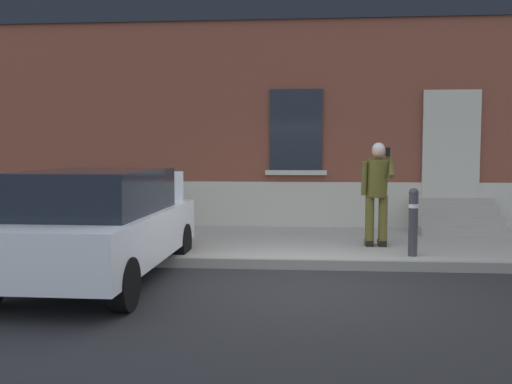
{
  "coord_description": "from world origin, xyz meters",
  "views": [
    {
      "loc": [
        0.08,
        -7.21,
        1.75
      ],
      "look_at": [
        -0.61,
        1.6,
        1.1
      ],
      "focal_mm": 38.93,
      "sensor_mm": 36.0,
      "label": 1
    }
  ],
  "objects_px": {
    "hatchback_car_white": "(100,223)",
    "bollard_near_person": "(413,219)",
    "person_on_phone": "(377,187)",
    "planter_terracotta": "(151,207)",
    "planter_cream": "(53,207)"
  },
  "relations": [
    {
      "from": "planter_terracotta",
      "to": "person_on_phone",
      "type": "bearing_deg",
      "value": -21.85
    },
    {
      "from": "planter_cream",
      "to": "person_on_phone",
      "type": "bearing_deg",
      "value": -14.99
    },
    {
      "from": "person_on_phone",
      "to": "planter_terracotta",
      "type": "relative_size",
      "value": 2.03
    },
    {
      "from": "bollard_near_person",
      "to": "person_on_phone",
      "type": "bearing_deg",
      "value": 119.87
    },
    {
      "from": "planter_terracotta",
      "to": "hatchback_car_white",
      "type": "bearing_deg",
      "value": -84.68
    },
    {
      "from": "planter_cream",
      "to": "hatchback_car_white",
      "type": "bearing_deg",
      "value": -57.9
    },
    {
      "from": "hatchback_car_white",
      "to": "bollard_near_person",
      "type": "relative_size",
      "value": 3.91
    },
    {
      "from": "planter_cream",
      "to": "planter_terracotta",
      "type": "xyz_separation_m",
      "value": [
        2.05,
        0.03,
        0.0
      ]
    },
    {
      "from": "person_on_phone",
      "to": "planter_terracotta",
      "type": "distance_m",
      "value": 4.69
    },
    {
      "from": "hatchback_car_white",
      "to": "planter_terracotta",
      "type": "height_order",
      "value": "hatchback_car_white"
    },
    {
      "from": "hatchback_car_white",
      "to": "planter_terracotta",
      "type": "xyz_separation_m",
      "value": [
        -0.36,
        3.86,
        -0.18
      ]
    },
    {
      "from": "hatchback_car_white",
      "to": "bollard_near_person",
      "type": "height_order",
      "value": "hatchback_car_white"
    },
    {
      "from": "bollard_near_person",
      "to": "person_on_phone",
      "type": "distance_m",
      "value": 0.99
    },
    {
      "from": "person_on_phone",
      "to": "bollard_near_person",
      "type": "bearing_deg",
      "value": -72.17
    },
    {
      "from": "hatchback_car_white",
      "to": "planter_terracotta",
      "type": "distance_m",
      "value": 3.88
    }
  ]
}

